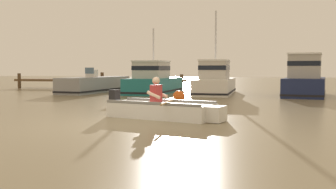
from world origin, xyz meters
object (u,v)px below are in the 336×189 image
object	(u,v)px
moored_boat_grey	(96,85)
moored_boat_navy	(305,80)
moored_boat_teal	(153,81)
moored_boat_white	(215,81)
mooring_buoy	(179,97)
rowboat_with_person	(163,110)

from	to	relation	value
moored_boat_grey	moored_boat_navy	size ratio (longest dim) A/B	1.29
moored_boat_grey	moored_boat_teal	world-z (taller)	moored_boat_teal
moored_boat_white	moored_boat_teal	bearing A→B (deg)	-176.63
moored_boat_teal	moored_boat_white	size ratio (longest dim) A/B	0.96
moored_boat_grey	moored_boat_white	bearing A→B (deg)	-1.51
moored_boat_teal	moored_boat_white	distance (m)	3.61
mooring_buoy	moored_boat_white	bearing A→B (deg)	81.99
rowboat_with_person	moored_boat_grey	world-z (taller)	moored_boat_grey
rowboat_with_person	moored_boat_teal	world-z (taller)	moored_boat_teal
rowboat_with_person	moored_boat_teal	xyz separation A→B (m)	(-3.34, 10.92, 0.46)
moored_boat_teal	moored_boat_navy	world-z (taller)	moored_boat_teal
rowboat_with_person	moored_boat_teal	distance (m)	11.42
rowboat_with_person	mooring_buoy	bearing A→B (deg)	96.60
moored_boat_white	moored_boat_navy	world-z (taller)	moored_boat_white
moored_boat_white	mooring_buoy	world-z (taller)	moored_boat_white
moored_boat_navy	mooring_buoy	world-z (taller)	moored_boat_navy
moored_boat_navy	moored_boat_white	bearing A→B (deg)	172.47
moored_boat_grey	mooring_buoy	bearing A→B (deg)	-43.45
rowboat_with_person	moored_boat_navy	size ratio (longest dim) A/B	0.71
rowboat_with_person	mooring_buoy	xyz separation A→B (m)	(-0.59, 5.08, 0.01)
moored_boat_teal	moored_boat_white	world-z (taller)	moored_boat_white
moored_boat_navy	mooring_buoy	xyz separation A→B (m)	(-5.61, -5.42, -0.56)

